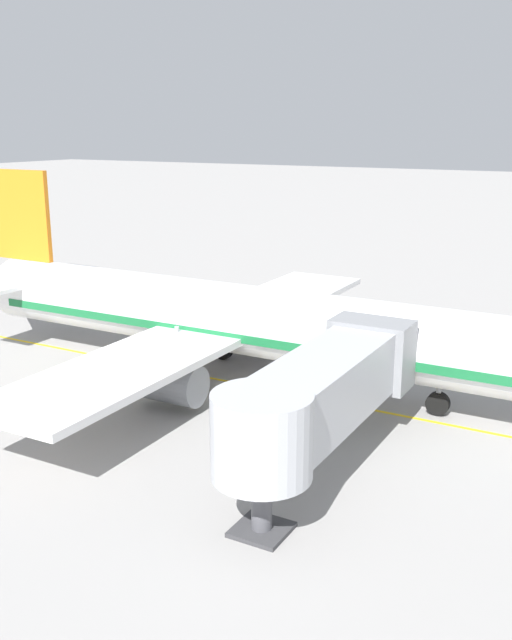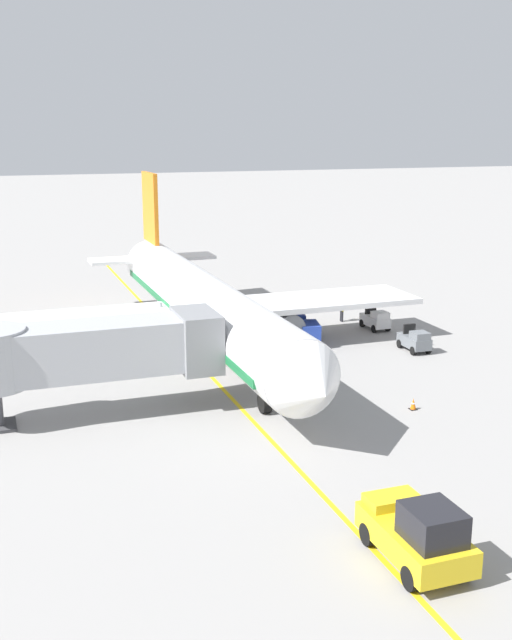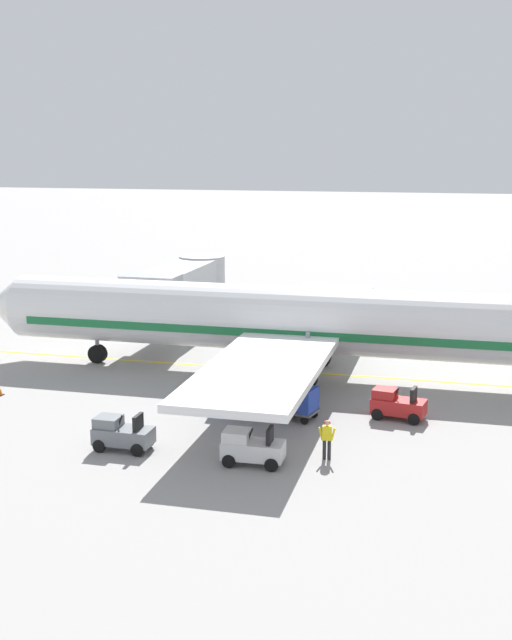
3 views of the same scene
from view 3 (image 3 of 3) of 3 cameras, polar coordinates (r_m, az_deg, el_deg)
ground_plane at (r=47.14m, az=0.64°, el=-3.52°), size 400.00×400.00×0.00m
gate_lead_in_line at (r=47.14m, az=0.64°, el=-3.52°), size 0.24×80.00×0.01m
parked_airliner at (r=45.27m, az=2.05°, el=-0.03°), size 30.04×37.22×10.63m
jet_bridge at (r=55.32m, az=-5.35°, el=2.40°), size 12.71×3.50×4.98m
baggage_tug_lead at (r=33.22m, az=-0.35°, el=-8.97°), size 1.34×2.53×1.62m
baggage_tug_trailing at (r=39.16m, az=9.88°, el=-5.87°), size 1.64×2.66×1.62m
baggage_tug_spare at (r=35.24m, az=-9.45°, el=-7.89°), size 1.31×2.52×1.62m
baggage_cart_front at (r=39.42m, az=-1.46°, el=-5.21°), size 1.77×2.98×1.58m
baggage_cart_second_in_train at (r=38.60m, az=2.67°, el=-5.60°), size 1.77×2.98×1.58m
ground_crew_wing_walker at (r=33.77m, az=5.02°, el=-8.23°), size 0.27×0.73×1.69m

